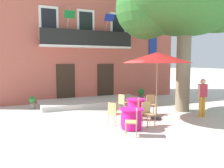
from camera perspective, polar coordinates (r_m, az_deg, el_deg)
ground_plane at (r=10.05m, az=4.26°, el=-8.48°), size 120.00×120.00×0.00m
building_facade at (r=16.19m, az=-8.72°, el=10.21°), size 13.00×5.09×7.50m
entrance_step_platform at (r=13.27m, az=-4.88°, el=-4.45°), size 5.98×2.46×0.25m
plane_tree at (r=11.97m, az=17.48°, el=19.36°), size 6.19×5.44×7.30m
cafe_table_near_tree at (r=8.34m, az=4.96°, el=-8.67°), size 0.86×0.86×0.76m
cafe_chair_near_tree_0 at (r=8.77m, az=8.95°, el=-7.08°), size 0.42×0.42×0.91m
cafe_chair_near_tree_1 at (r=8.66m, az=0.46°, el=-7.17°), size 0.54×0.54×0.91m
cafe_chair_near_tree_2 at (r=7.58m, az=5.43°, el=-9.07°), size 0.55×0.55×0.91m
cafe_table_middle at (r=10.40m, az=6.11°, el=-5.80°), size 0.86×0.86×0.76m
cafe_chair_middle_0 at (r=9.63m, az=6.06°, el=-5.89°), size 0.56×0.56×0.91m
cafe_chair_middle_1 at (r=10.69m, az=9.82°, el=-4.78°), size 0.47×0.47×0.91m
cafe_chair_middle_2 at (r=10.81m, az=2.81°, el=-4.59°), size 0.51×0.51×0.91m
cafe_umbrella at (r=9.71m, az=11.30°, el=6.49°), size 2.90×2.90×2.85m
ground_planter_left at (r=12.44m, az=-19.44°, el=-4.28°), size 0.35×0.35×0.66m
ground_planter_right at (r=14.75m, az=7.32°, el=-2.36°), size 0.43×0.43×0.72m
pedestrian_near_entrance at (r=10.78m, az=21.83°, el=-2.69°), size 0.53×0.33×1.70m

